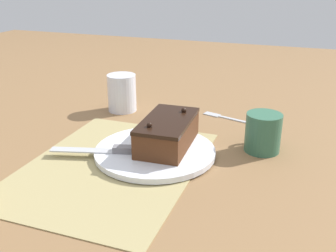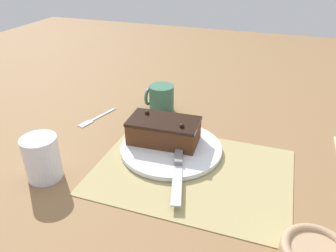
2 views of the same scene
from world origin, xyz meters
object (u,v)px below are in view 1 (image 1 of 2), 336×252
(cake_plate, at_px, (155,152))
(serving_knife, at_px, (112,150))
(chocolate_cake, at_px, (168,132))
(coffee_mug, at_px, (263,132))
(drinking_glass, at_px, (122,93))
(dessert_fork, at_px, (224,117))

(cake_plate, relative_size, serving_knife, 1.32)
(chocolate_cake, relative_size, coffee_mug, 2.12)
(drinking_glass, relative_size, dessert_fork, 0.70)
(chocolate_cake, bearing_deg, drinking_glass, 45.02)
(chocolate_cake, xyz_separation_m, drinking_glass, (0.22, 0.22, 0.00))
(cake_plate, height_order, drinking_glass, drinking_glass)
(cake_plate, relative_size, dessert_fork, 1.77)
(drinking_glass, height_order, dessert_fork, drinking_glass)
(chocolate_cake, relative_size, serving_knife, 0.94)
(chocolate_cake, bearing_deg, coffee_mug, -67.50)
(serving_knife, relative_size, dessert_fork, 1.34)
(serving_knife, bearing_deg, chocolate_cake, -69.81)
(cake_plate, bearing_deg, drinking_glass, 39.01)
(coffee_mug, height_order, dessert_fork, coffee_mug)
(cake_plate, xyz_separation_m, chocolate_cake, (0.03, -0.02, 0.04))
(drinking_glass, relative_size, coffee_mug, 1.18)
(chocolate_cake, xyz_separation_m, serving_knife, (-0.07, 0.10, -0.03))
(cake_plate, bearing_deg, coffee_mug, -63.27)
(drinking_glass, bearing_deg, serving_knife, -157.90)
(chocolate_cake, height_order, serving_knife, chocolate_cake)
(dessert_fork, bearing_deg, chocolate_cake, 179.84)
(cake_plate, xyz_separation_m, serving_knife, (-0.04, 0.08, 0.01))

